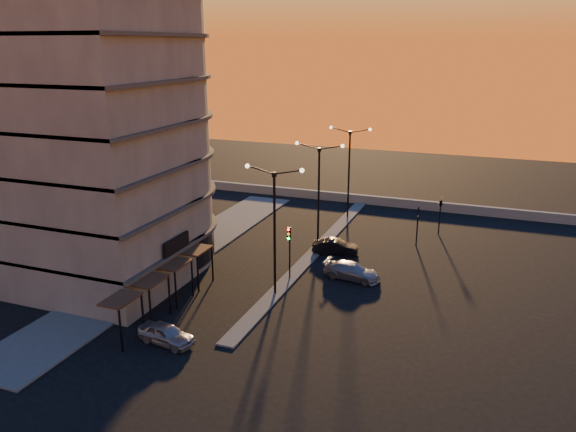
# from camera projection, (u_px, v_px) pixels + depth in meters

# --- Properties ---
(ground) EXTENTS (120.00, 120.00, 0.00)m
(ground) POSITION_uv_depth(u_px,v_px,m) (275.00, 294.00, 40.76)
(ground) COLOR black
(ground) RESTS_ON ground
(sidewalk_west) EXTENTS (5.00, 40.00, 0.12)m
(sidewalk_west) POSITION_uv_depth(u_px,v_px,m) (179.00, 256.00, 47.90)
(sidewalk_west) COLOR #4C4C4A
(sidewalk_west) RESTS_ON ground
(median) EXTENTS (1.20, 36.00, 0.12)m
(median) POSITION_uv_depth(u_px,v_px,m) (318.00, 249.00, 49.66)
(median) COLOR #4C4C4A
(median) RESTS_ON ground
(parapet) EXTENTS (44.00, 0.50, 1.00)m
(parapet) POSITION_uv_depth(u_px,v_px,m) (379.00, 201.00, 63.13)
(parapet) COLOR gray
(parapet) RESTS_ON ground
(building) EXTENTS (14.35, 17.08, 25.00)m
(building) POSITION_uv_depth(u_px,v_px,m) (102.00, 120.00, 42.07)
(building) COLOR #645E58
(building) RESTS_ON ground
(streetlamp_near) EXTENTS (4.32, 0.32, 9.51)m
(streetlamp_near) POSITION_uv_depth(u_px,v_px,m) (275.00, 221.00, 39.11)
(streetlamp_near) COLOR black
(streetlamp_near) RESTS_ON ground
(streetlamp_mid) EXTENTS (4.32, 0.32, 9.51)m
(streetlamp_mid) POSITION_uv_depth(u_px,v_px,m) (319.00, 188.00, 48.04)
(streetlamp_mid) COLOR black
(streetlamp_mid) RESTS_ON ground
(streetlamp_far) EXTENTS (4.32, 0.32, 9.51)m
(streetlamp_far) POSITION_uv_depth(u_px,v_px,m) (349.00, 165.00, 56.96)
(streetlamp_far) COLOR black
(streetlamp_far) RESTS_ON ground
(traffic_light_main) EXTENTS (0.28, 0.44, 4.25)m
(traffic_light_main) POSITION_uv_depth(u_px,v_px,m) (289.00, 244.00, 42.47)
(traffic_light_main) COLOR black
(traffic_light_main) RESTS_ON ground
(signal_east_a) EXTENTS (0.13, 0.16, 3.60)m
(signal_east_a) POSITION_uv_depth(u_px,v_px,m) (417.00, 225.00, 49.95)
(signal_east_a) COLOR black
(signal_east_a) RESTS_ON ground
(signal_east_b) EXTENTS (0.42, 1.99, 3.60)m
(signal_east_b) POSITION_uv_depth(u_px,v_px,m) (441.00, 203.00, 52.66)
(signal_east_b) COLOR black
(signal_east_b) RESTS_ON ground
(car_hatchback) EXTENTS (3.87, 2.02, 1.26)m
(car_hatchback) POSITION_uv_depth(u_px,v_px,m) (166.00, 334.00, 33.90)
(car_hatchback) COLOR #919298
(car_hatchback) RESTS_ON ground
(car_sedan) EXTENTS (4.10, 2.03, 1.29)m
(car_sedan) POSITION_uv_depth(u_px,v_px,m) (335.00, 247.00, 48.42)
(car_sedan) COLOR black
(car_sedan) RESTS_ON ground
(car_wagon) EXTENTS (4.63, 2.37, 1.29)m
(car_wagon) POSITION_uv_depth(u_px,v_px,m) (352.00, 271.00, 43.25)
(car_wagon) COLOR gray
(car_wagon) RESTS_ON ground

